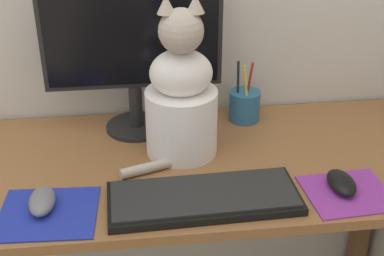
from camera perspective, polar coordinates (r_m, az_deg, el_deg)
name	(u,v)px	position (r m, az deg, el deg)	size (l,w,h in m)	color
desk	(162,198)	(1.40, -3.23, -7.51)	(1.47, 0.57, 0.75)	brown
monitor	(133,47)	(1.40, -6.36, 8.61)	(0.47, 0.17, 0.41)	black
keyboard	(204,198)	(1.19, 1.27, -7.42)	(0.43, 0.18, 0.02)	black
mousepad_left	(48,213)	(1.20, -15.08, -8.78)	(0.22, 0.19, 0.00)	#1E2D9E
mousepad_right	(348,193)	(1.27, 16.28, -6.68)	(0.20, 0.18, 0.00)	purple
computer_mouse_left	(42,201)	(1.21, -15.70, -7.49)	(0.06, 0.10, 0.04)	slate
computer_mouse_right	(341,183)	(1.27, 15.65, -5.62)	(0.06, 0.10, 0.03)	black
cat	(181,98)	(1.31, -1.17, 3.20)	(0.25, 0.22, 0.41)	white
pen_cup	(244,105)	(1.52, 5.62, 2.44)	(0.09, 0.09, 0.17)	#286089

